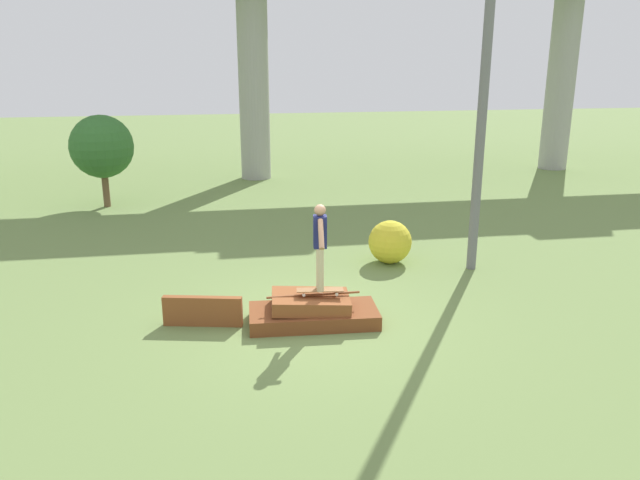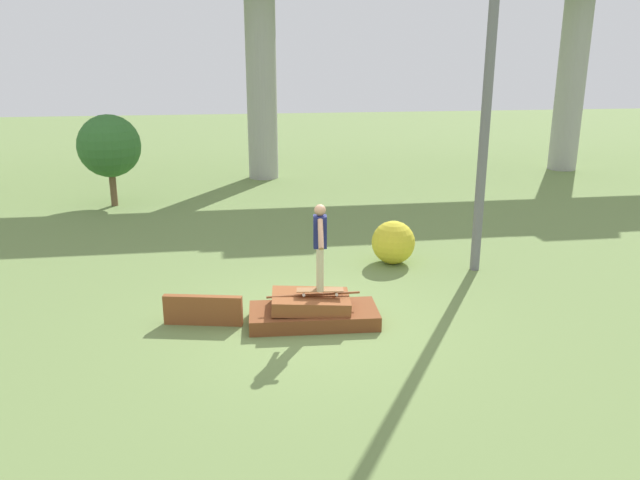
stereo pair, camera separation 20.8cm
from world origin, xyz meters
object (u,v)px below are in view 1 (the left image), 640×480
Objects in this scene: skateboard at (320,290)px; utility_pole at (487,49)px; skater at (320,242)px; tree_behind_left at (102,147)px; bush_yellow_flowering at (390,242)px.

utility_pole is (3.75, 2.30, 3.98)m from skateboard.
tree_behind_left reaches higher than skater.
utility_pole is 11.73m from tree_behind_left.
utility_pole is 9.27× the size of bush_yellow_flowering.
utility_pole is at bearing -40.14° from tree_behind_left.
bush_yellow_flowering is at bearing 54.87° from skateboard.
utility_pole is at bearing 31.56° from skater.
skater is 1.55× the size of bush_yellow_flowering.
skater is 0.54× the size of tree_behind_left.
skateboard is 0.29× the size of tree_behind_left.
tree_behind_left is 9.81m from bush_yellow_flowering.
utility_pole is at bearing -22.34° from bush_yellow_flowering.
skateboard is at bearing -62.78° from tree_behind_left.
tree_behind_left is (-4.96, 9.65, 1.22)m from skateboard.
skater reaches higher than bush_yellow_flowering.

